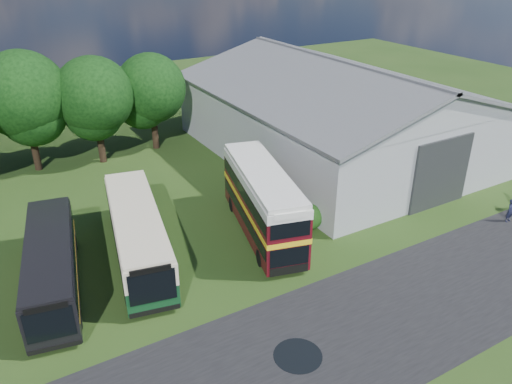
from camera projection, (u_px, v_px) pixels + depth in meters
ground at (289, 307)px, 25.20m from camera, size 120.00×120.00×0.00m
asphalt_road at (374, 322)px, 24.23m from camera, size 60.00×8.00×0.02m
puddle at (298, 356)px, 22.19m from camera, size 2.20×2.20×0.01m
storage_shed at (333, 106)px, 42.51m from camera, size 18.80×24.80×8.15m
tree_mid at (24, 95)px, 38.05m from camera, size 6.80×6.80×9.60m
tree_right_a at (94, 96)px, 39.75m from camera, size 6.26×6.26×8.83m
tree_right_b at (151, 88)px, 42.74m from camera, size 5.98×5.98×8.45m
shrub_front at (309, 227)px, 32.37m from camera, size 1.70×1.70×1.70m
shrub_mid at (292, 214)px, 33.92m from camera, size 1.60×1.60×1.60m
shrub_back at (276, 203)px, 35.47m from camera, size 1.80×1.80×1.80m
bus_green_single at (138, 233)px, 28.47m from camera, size 4.73×11.62×3.12m
bus_maroon_double at (263, 203)px, 30.77m from camera, size 4.99×10.44×4.35m
bus_dark_single at (52, 264)px, 25.94m from camera, size 4.26×10.64×2.86m
visitor_a at (510, 211)px, 32.69m from camera, size 0.60×0.41×1.59m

